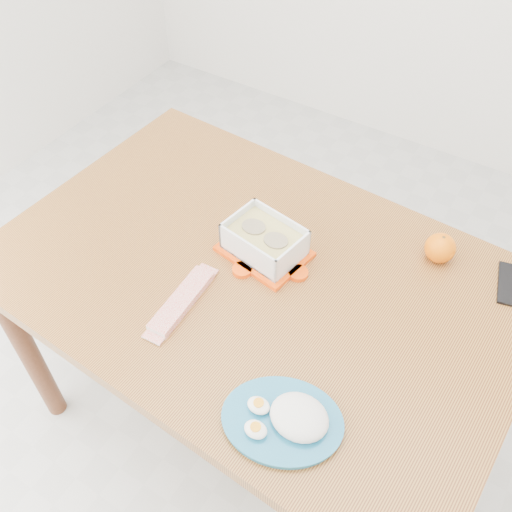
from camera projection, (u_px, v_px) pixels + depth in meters
The scene contains 7 objects.
ground at pixel (261, 418), 1.94m from camera, with size 3.50×3.50×0.00m, color #B7B7B2.
dining_table at pixel (256, 296), 1.46m from camera, with size 1.32×0.92×0.75m.
food_container at pixel (264, 241), 1.40m from camera, with size 0.23×0.19×0.09m.
orange_fruit at pixel (440, 248), 1.39m from camera, with size 0.07×0.07×0.07m, color orange.
rice_plate at pixel (288, 418), 1.11m from camera, with size 0.31×0.31×0.06m.
candy_bar at pixel (182, 301), 1.32m from camera, with size 0.21×0.05×0.02m, color red.
smartphone at pixel (512, 285), 1.36m from camera, with size 0.07×0.13×0.01m, color black.
Camera 1 is at (0.46, -0.77, 1.80)m, focal length 40.00 mm.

